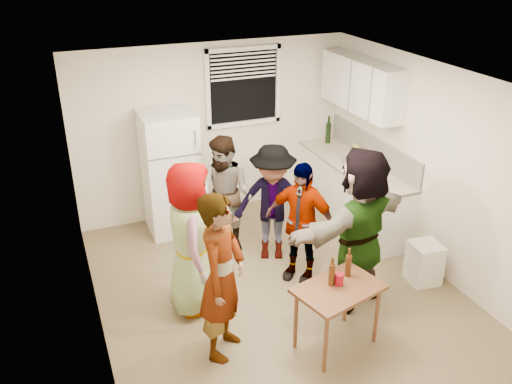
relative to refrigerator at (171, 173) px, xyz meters
name	(u,v)px	position (x,y,z in m)	size (l,w,h in m)	color
room	(275,288)	(0.75, -1.88, -0.85)	(4.00, 4.50, 2.50)	silver
window	(244,87)	(1.20, 0.33, 1.00)	(1.12, 0.10, 1.06)	white
refrigerator	(171,173)	(0.00, 0.00, 0.00)	(0.70, 0.70, 1.70)	white
counter_lower	(352,193)	(2.45, -0.73, -0.42)	(0.60, 2.20, 0.86)	white
countertop	(354,164)	(2.45, -0.73, 0.03)	(0.64, 2.22, 0.04)	beige
backsplash	(373,148)	(2.74, -0.73, 0.23)	(0.03, 2.20, 0.36)	#B4B0A4
upper_cabinets	(361,85)	(2.58, -0.53, 1.10)	(0.34, 1.60, 0.70)	white
kettle	(351,164)	(2.40, -0.73, 0.05)	(0.24, 0.20, 0.20)	silver
paper_towel	(359,168)	(2.43, -0.89, 0.05)	(0.11, 0.11, 0.25)	white
wine_bottle	(328,143)	(2.50, 0.14, 0.05)	(0.08, 0.08, 0.31)	black
beer_bottle_counter	(374,182)	(2.35, -1.38, 0.05)	(0.06, 0.06, 0.23)	#47230C
blue_cup	(375,184)	(2.33, -1.43, 0.05)	(0.08, 0.08, 0.11)	#1622BF
picture_frame	(357,149)	(2.67, -0.43, 0.12)	(0.02, 0.16, 0.14)	#EEE055
trash_bin	(424,263)	(2.46, -2.40, -0.60)	(0.34, 0.34, 0.51)	white
serving_table	(334,344)	(0.92, -3.00, -0.85)	(0.83, 0.55, 0.70)	brown
beer_bottle_table	(330,283)	(0.88, -2.90, -0.15)	(0.05, 0.05, 0.20)	#47230C
red_cup	(339,284)	(0.94, -2.96, -0.15)	(0.09, 0.09, 0.12)	maroon
guest_grey	(195,305)	(-0.23, -1.85, -0.85)	(0.85, 1.74, 0.55)	gray
guest_stripe	(224,349)	(-0.15, -2.64, -0.85)	(0.63, 1.74, 0.42)	#141933
guest_back_left	(227,248)	(0.52, -0.80, -0.85)	(0.76, 1.56, 0.59)	brown
guest_back_right	(272,255)	(1.00, -1.20, -0.85)	(0.99, 1.53, 0.57)	#45454A
guest_black	(298,276)	(1.11, -1.76, -0.85)	(0.88, 1.51, 0.37)	black
guest_orange	(353,299)	(1.49, -2.41, -0.85)	(1.72, 1.85, 0.55)	#CF7053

